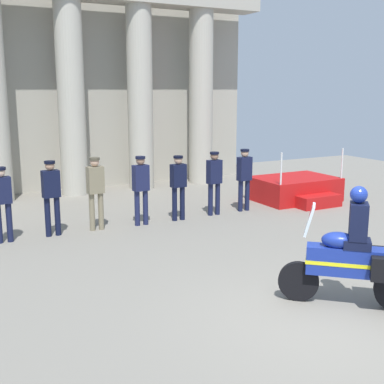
# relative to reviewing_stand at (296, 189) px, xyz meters

# --- Properties ---
(ground_plane) EXTENTS (28.00, 28.00, 0.00)m
(ground_plane) POSITION_rel_reviewing_stand_xyz_m (-4.85, -6.68, -0.34)
(ground_plane) COLOR gray
(colonnade_backdrop) EXTENTS (13.30, 1.69, 7.21)m
(colonnade_backdrop) POSITION_rel_reviewing_stand_xyz_m (-5.65, 4.56, 3.36)
(colonnade_backdrop) COLOR #A49F91
(colonnade_backdrop) RESTS_ON ground_plane
(reviewing_stand) EXTENTS (2.41, 2.22, 1.60)m
(reviewing_stand) POSITION_rel_reviewing_stand_xyz_m (0.00, 0.00, 0.00)
(reviewing_stand) COLOR #B71414
(reviewing_stand) RESTS_ON ground_plane
(officer_in_row_1) EXTENTS (0.40, 0.25, 1.67)m
(officer_in_row_1) POSITION_rel_reviewing_stand_xyz_m (-8.41, -0.42, 0.65)
(officer_in_row_1) COLOR #141938
(officer_in_row_1) RESTS_ON ground_plane
(officer_in_row_2) EXTENTS (0.40, 0.25, 1.74)m
(officer_in_row_2) POSITION_rel_reviewing_stand_xyz_m (-7.36, -0.39, 0.69)
(officer_in_row_2) COLOR black
(officer_in_row_2) RESTS_ON ground_plane
(officer_in_row_3) EXTENTS (0.40, 0.25, 1.75)m
(officer_in_row_3) POSITION_rel_reviewing_stand_xyz_m (-6.32, -0.38, 0.69)
(officer_in_row_3) COLOR #7A7056
(officer_in_row_3) RESTS_ON ground_plane
(officer_in_row_4) EXTENTS (0.40, 0.25, 1.72)m
(officer_in_row_4) POSITION_rel_reviewing_stand_xyz_m (-5.20, -0.46, 0.68)
(officer_in_row_4) COLOR #191E42
(officer_in_row_4) RESTS_ON ground_plane
(officer_in_row_5) EXTENTS (0.40, 0.25, 1.67)m
(officer_in_row_5) POSITION_rel_reviewing_stand_xyz_m (-4.18, -0.46, 0.65)
(officer_in_row_5) COLOR black
(officer_in_row_5) RESTS_ON ground_plane
(officer_in_row_6) EXTENTS (0.40, 0.25, 1.70)m
(officer_in_row_6) POSITION_rel_reviewing_stand_xyz_m (-3.09, -0.40, 0.66)
(officer_in_row_6) COLOR #141938
(officer_in_row_6) RESTS_ON ground_plane
(officer_in_row_7) EXTENTS (0.40, 0.25, 1.71)m
(officer_in_row_7) POSITION_rel_reviewing_stand_xyz_m (-2.13, -0.38, 0.67)
(officer_in_row_7) COLOR #141938
(officer_in_row_7) RESTS_ON ground_plane
(motorcycle_with_rider) EXTENTS (1.63, 1.49, 1.90)m
(motorcycle_with_rider) POSITION_rel_reviewing_stand_xyz_m (-4.14, -6.42, 0.46)
(motorcycle_with_rider) COLOR black
(motorcycle_with_rider) RESTS_ON ground_plane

